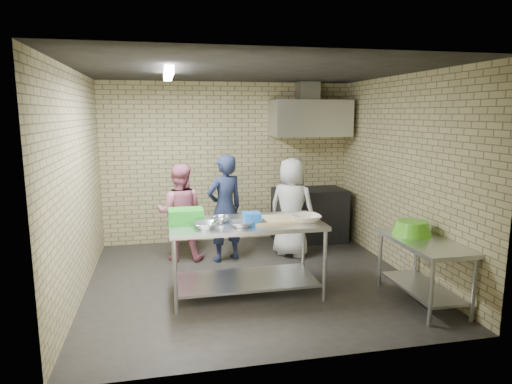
# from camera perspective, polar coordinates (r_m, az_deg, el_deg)

# --- Properties ---
(floor) EXTENTS (4.20, 4.20, 0.00)m
(floor) POSITION_cam_1_polar(r_m,az_deg,el_deg) (6.03, -0.54, -11.20)
(floor) COLOR black
(floor) RESTS_ON ground
(ceiling) EXTENTS (4.20, 4.20, 0.00)m
(ceiling) POSITION_cam_1_polar(r_m,az_deg,el_deg) (5.64, -0.59, 15.30)
(ceiling) COLOR black
(ceiling) RESTS_ON ground
(back_wall) EXTENTS (4.20, 0.06, 2.70)m
(back_wall) POSITION_cam_1_polar(r_m,az_deg,el_deg) (7.63, -3.56, 3.76)
(back_wall) COLOR tan
(back_wall) RESTS_ON ground
(front_wall) EXTENTS (4.20, 0.06, 2.70)m
(front_wall) POSITION_cam_1_polar(r_m,az_deg,el_deg) (3.77, 5.49, -2.78)
(front_wall) COLOR tan
(front_wall) RESTS_ON ground
(left_wall) EXTENTS (0.06, 4.00, 2.70)m
(left_wall) POSITION_cam_1_polar(r_m,az_deg,el_deg) (5.65, -21.92, 0.84)
(left_wall) COLOR tan
(left_wall) RESTS_ON ground
(right_wall) EXTENTS (0.06, 4.00, 2.70)m
(right_wall) POSITION_cam_1_polar(r_m,az_deg,el_deg) (6.43, 18.12, 2.10)
(right_wall) COLOR tan
(right_wall) RESTS_ON ground
(prep_table) EXTENTS (1.81, 0.91, 0.91)m
(prep_table) POSITION_cam_1_polar(r_m,az_deg,el_deg) (5.45, -1.29, -8.46)
(prep_table) COLOR silver
(prep_table) RESTS_ON floor
(side_counter) EXTENTS (0.60, 1.20, 0.75)m
(side_counter) POSITION_cam_1_polar(r_m,az_deg,el_deg) (5.58, 20.56, -9.52)
(side_counter) COLOR silver
(side_counter) RESTS_ON floor
(stove) EXTENTS (1.20, 0.70, 0.90)m
(stove) POSITION_cam_1_polar(r_m,az_deg,el_deg) (7.76, 6.82, -2.92)
(stove) COLOR black
(stove) RESTS_ON floor
(range_hood) EXTENTS (1.30, 0.60, 0.60)m
(range_hood) POSITION_cam_1_polar(r_m,az_deg,el_deg) (7.61, 6.96, 9.35)
(range_hood) COLOR silver
(range_hood) RESTS_ON back_wall
(hood_duct) EXTENTS (0.35, 0.30, 0.30)m
(hood_duct) POSITION_cam_1_polar(r_m,az_deg,el_deg) (7.76, 6.66, 12.69)
(hood_duct) COLOR #A5A8AD
(hood_duct) RESTS_ON back_wall
(wall_shelf) EXTENTS (0.80, 0.20, 0.04)m
(wall_shelf) POSITION_cam_1_polar(r_m,az_deg,el_deg) (7.90, 8.56, 8.03)
(wall_shelf) COLOR #3F2B19
(wall_shelf) RESTS_ON back_wall
(fluorescent_fixture) EXTENTS (0.10, 1.25, 0.08)m
(fluorescent_fixture) POSITION_cam_1_polar(r_m,az_deg,el_deg) (5.52, -11.16, 14.60)
(fluorescent_fixture) COLOR white
(fluorescent_fixture) RESTS_ON ceiling
(green_crate) EXTENTS (0.40, 0.30, 0.16)m
(green_crate) POSITION_cam_1_polar(r_m,az_deg,el_deg) (5.34, -8.96, -3.02)
(green_crate) COLOR #1C9B1E
(green_crate) RESTS_ON prep_table
(blue_tub) EXTENTS (0.20, 0.20, 0.13)m
(blue_tub) POSITION_cam_1_polar(r_m,az_deg,el_deg) (5.22, -0.57, -3.37)
(blue_tub) COLOR blue
(blue_tub) RESTS_ON prep_table
(cutting_board) EXTENTS (0.55, 0.42, 0.03)m
(cutting_board) POSITION_cam_1_polar(r_m,az_deg,el_deg) (5.38, 2.41, -3.54)
(cutting_board) COLOR tan
(cutting_board) RESTS_ON prep_table
(mixing_bowl_a) EXTENTS (0.29, 0.29, 0.07)m
(mixing_bowl_a) POSITION_cam_1_polar(r_m,az_deg,el_deg) (5.06, -6.48, -4.24)
(mixing_bowl_a) COLOR silver
(mixing_bowl_a) RESTS_ON prep_table
(mixing_bowl_b) EXTENTS (0.22, 0.22, 0.07)m
(mixing_bowl_b) POSITION_cam_1_polar(r_m,az_deg,el_deg) (5.32, -4.59, -3.50)
(mixing_bowl_b) COLOR silver
(mixing_bowl_b) RESTS_ON prep_table
(mixing_bowl_c) EXTENTS (0.27, 0.27, 0.06)m
(mixing_bowl_c) POSITION_cam_1_polar(r_m,az_deg,el_deg) (5.09, -1.96, -4.12)
(mixing_bowl_c) COLOR silver
(mixing_bowl_c) RESTS_ON prep_table
(ceramic_bowl) EXTENTS (0.36, 0.36, 0.09)m
(ceramic_bowl) POSITION_cam_1_polar(r_m,az_deg,el_deg) (5.35, 6.40, -3.37)
(ceramic_bowl) COLOR beige
(ceramic_bowl) RESTS_ON prep_table
(green_basin) EXTENTS (0.46, 0.46, 0.17)m
(green_basin) POSITION_cam_1_polar(r_m,az_deg,el_deg) (5.64, 19.32, -4.35)
(green_basin) COLOR #59C626
(green_basin) RESTS_ON side_counter
(bottle_red) EXTENTS (0.07, 0.07, 0.18)m
(bottle_red) POSITION_cam_1_polar(r_m,az_deg,el_deg) (7.81, 6.84, 8.86)
(bottle_red) COLOR #B22619
(bottle_red) RESTS_ON wall_shelf
(bottle_green) EXTENTS (0.06, 0.06, 0.15)m
(bottle_green) POSITION_cam_1_polar(r_m,az_deg,el_deg) (7.95, 9.60, 8.70)
(bottle_green) COLOR green
(bottle_green) RESTS_ON wall_shelf
(man_navy) EXTENTS (0.68, 0.58, 1.59)m
(man_navy) POSITION_cam_1_polar(r_m,az_deg,el_deg) (6.61, -4.00, -2.09)
(man_navy) COLOR black
(man_navy) RESTS_ON floor
(woman_pink) EXTENTS (0.79, 0.67, 1.45)m
(woman_pink) POSITION_cam_1_polar(r_m,az_deg,el_deg) (6.74, -9.71, -2.57)
(woman_pink) COLOR #CB6B84
(woman_pink) RESTS_ON floor
(woman_white) EXTENTS (0.88, 0.85, 1.52)m
(woman_white) POSITION_cam_1_polar(r_m,az_deg,el_deg) (6.86, 4.60, -1.95)
(woman_white) COLOR silver
(woman_white) RESTS_ON floor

